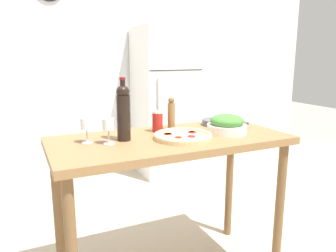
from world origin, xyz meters
The scene contains 11 objects.
wall_back centered at (0.00, 2.21, 1.30)m, with size 6.40×0.08×2.60m.
refrigerator centered at (0.81, 1.84, 0.87)m, with size 0.65×0.66×1.74m.
prep_counter centered at (0.00, 0.00, 0.81)m, with size 1.40×0.66×0.93m.
wine_bottle centered at (-0.27, 0.04, 1.10)m, with size 0.08×0.08×0.36m.
wine_glass_near centered at (-0.37, 0.00, 1.03)m, with size 0.07×0.07×0.14m.
wine_glass_far centered at (-0.48, 0.07, 1.03)m, with size 0.07×0.07×0.14m.
pepper_mill centered at (0.09, 0.18, 1.03)m, with size 0.05×0.05×0.21m.
salad_bowl centered at (0.36, -0.06, 0.99)m, with size 0.25×0.25×0.12m.
homemade_pizza centered at (0.05, -0.07, 0.95)m, with size 0.34×0.34×0.03m.
salt_canister centered at (-0.01, 0.16, 1.00)m, with size 0.07×0.07×0.13m.
cast_iron_skillet centered at (0.44, 0.17, 0.95)m, with size 0.24×0.29×0.04m.
Camera 1 is at (-0.81, -1.70, 1.40)m, focal length 35.00 mm.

